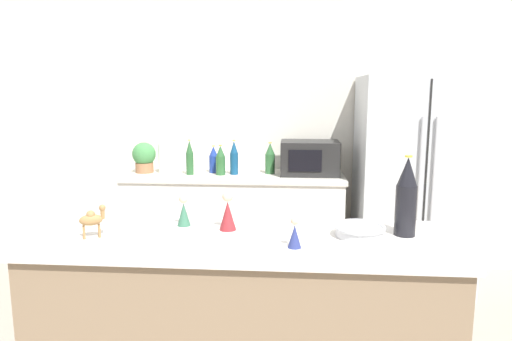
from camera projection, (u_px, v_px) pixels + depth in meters
The scene contains 17 objects.
wall_back at pixel (271, 127), 4.10m from camera, with size 8.00×0.06×2.55m.
back_counter at pixel (235, 225), 3.93m from camera, with size 1.84×0.63×0.90m.
refrigerator at pixel (412, 183), 3.68m from camera, with size 0.87×0.73×1.71m.
potted_plant at pixel (144, 157), 3.89m from camera, with size 0.20×0.20×0.26m.
paper_towel_roll at pixel (164, 158), 3.86m from camera, with size 0.10×0.10×0.25m.
microwave at pixel (310, 158), 3.81m from camera, with size 0.48×0.37×0.28m.
back_bottle_0 at pixel (270, 159), 3.85m from camera, with size 0.08×0.08×0.27m.
back_bottle_1 at pixel (190, 158), 3.79m from camera, with size 0.06×0.06×0.29m.
back_bottle_2 at pixel (234, 158), 3.80m from camera, with size 0.07×0.07×0.29m.
back_bottle_3 at pixel (214, 160), 3.89m from camera, with size 0.08×0.08×0.23m.
back_bottle_4 at pixel (221, 161), 3.78m from camera, with size 0.08×0.08×0.25m.
wine_bottle at pixel (406, 197), 1.87m from camera, with size 0.09×0.09×0.34m.
fruit_bowl at pixel (360, 230), 1.87m from camera, with size 0.21×0.21×0.05m.
camel_figurine at pixel (92, 219), 1.85m from camera, with size 0.11×0.08×0.13m.
wise_man_figurine_blue at pixel (184, 212), 2.02m from camera, with size 0.06×0.06×0.14m.
wise_man_figurine_crimson at pixel (295, 234), 1.73m from camera, with size 0.05×0.05×0.12m.
wise_man_figurine_purple at pixel (228, 213), 1.96m from camera, with size 0.07×0.07×0.17m.
Camera 1 is at (0.19, -1.38, 1.57)m, focal length 32.00 mm.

